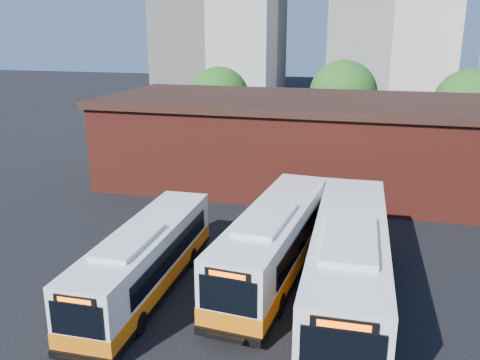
# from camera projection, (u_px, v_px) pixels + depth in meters

# --- Properties ---
(ground) EXTENTS (220.00, 220.00, 0.00)m
(ground) POSITION_uv_depth(u_px,v_px,m) (220.00, 326.00, 19.76)
(ground) COLOR black
(bus_midwest) EXTENTS (2.59, 11.39, 3.09)m
(bus_midwest) POSITION_uv_depth(u_px,v_px,m) (145.00, 263.00, 21.95)
(bus_midwest) COLOR white
(bus_midwest) RESTS_ON ground
(bus_mideast) EXTENTS (3.60, 12.75, 3.43)m
(bus_mideast) POSITION_uv_depth(u_px,v_px,m) (275.00, 244.00, 23.48)
(bus_mideast) COLOR white
(bus_mideast) RESTS_ON ground
(bus_east) EXTENTS (3.30, 14.05, 3.80)m
(bus_east) POSITION_uv_depth(u_px,v_px,m) (348.00, 268.00, 20.75)
(bus_east) COLOR white
(bus_east) RESTS_ON ground
(depot_building) EXTENTS (28.60, 12.60, 6.40)m
(depot_building) POSITION_uv_depth(u_px,v_px,m) (300.00, 141.00, 37.35)
(depot_building) COLOR maroon
(depot_building) RESTS_ON ground
(tree_west) EXTENTS (6.00, 6.00, 7.65)m
(tree_west) POSITION_uv_depth(u_px,v_px,m) (219.00, 97.00, 50.57)
(tree_west) COLOR #382314
(tree_west) RESTS_ON ground
(tree_mid) EXTENTS (6.56, 6.56, 8.36)m
(tree_mid) POSITION_uv_depth(u_px,v_px,m) (343.00, 94.00, 49.30)
(tree_mid) COLOR #382314
(tree_mid) RESTS_ON ground
(tree_east) EXTENTS (6.24, 6.24, 7.96)m
(tree_east) POSITION_uv_depth(u_px,v_px,m) (469.00, 105.00, 43.85)
(tree_east) COLOR #382314
(tree_east) RESTS_ON ground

